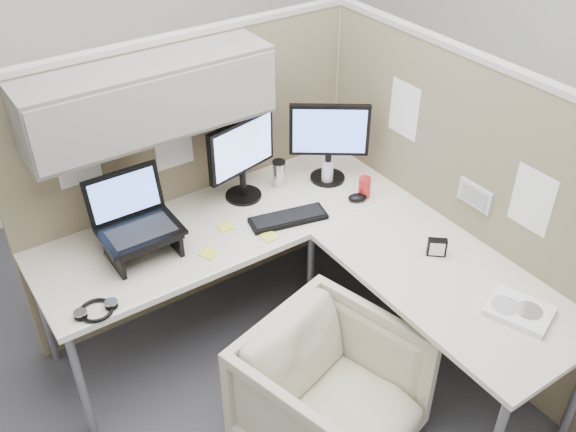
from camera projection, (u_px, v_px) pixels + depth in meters
ground at (299, 372)px, 3.47m from camera, size 4.50×4.50×0.00m
partition_back at (174, 143)px, 3.29m from camera, size 2.00×0.36×1.63m
partition_right at (448, 200)px, 3.36m from camera, size 0.07×2.03×1.63m
desk at (306, 253)px, 3.21m from camera, size 2.00×1.98×0.73m
office_chair at (331, 390)px, 2.92m from camera, size 0.84×0.81×0.72m
monitor_left at (242, 153)px, 3.38m from camera, size 0.44×0.20×0.47m
monitor_right at (329, 137)px, 3.53m from camera, size 0.38×0.29×0.47m
laptop_station at (138, 227)px, 3.06m from camera, size 0.37×0.32×0.39m
keyboard at (288, 218)px, 3.35m from camera, size 0.43×0.22×0.02m
mouse at (358, 198)px, 3.50m from camera, size 0.12×0.11×0.04m
travel_mug at (279, 173)px, 3.59m from camera, size 0.07×0.07×0.16m
soda_can_green at (365, 187)px, 3.51m from camera, size 0.07×0.07×0.12m
soda_can_silver at (327, 173)px, 3.63m from camera, size 0.07×0.07×0.12m
sticky_note_b at (269, 237)px, 3.24m from camera, size 0.08×0.08×0.01m
sticky_note_c at (161, 233)px, 3.26m from camera, size 0.09×0.09×0.01m
sticky_note_d at (226, 227)px, 3.31m from camera, size 0.08×0.08×0.01m
sticky_note_a at (209, 253)px, 3.13m from camera, size 0.10×0.10×0.01m
headphones at (96, 310)px, 2.79m from camera, size 0.19×0.17×0.03m
paper_stack at (519, 311)px, 2.79m from camera, size 0.29×0.32×0.03m
desk_clock at (437, 247)px, 3.10m from camera, size 0.09×0.09×0.09m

